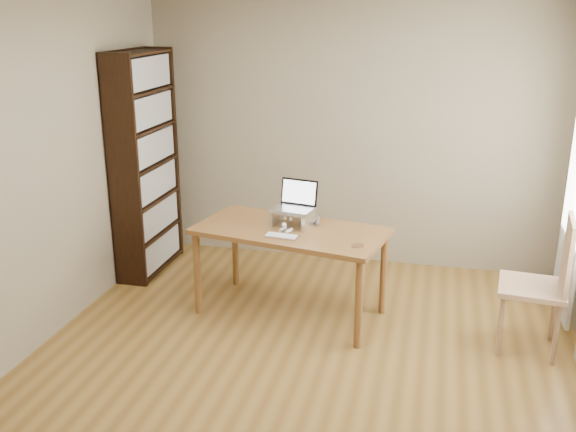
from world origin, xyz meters
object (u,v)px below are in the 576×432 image
(cat, at_px, (298,218))
(keyboard, at_px, (282,236))
(chair, at_px, (545,279))
(desk, at_px, (290,239))
(laptop, at_px, (294,201))
(bookshelf, at_px, (145,164))

(cat, bearing_deg, keyboard, -78.26)
(chair, bearing_deg, desk, -178.89)
(desk, xyz_separation_m, chair, (1.94, -0.16, -0.09))
(laptop, distance_m, cat, 0.14)
(laptop, bearing_deg, desk, -78.80)
(laptop, height_order, cat, laptop)
(desk, xyz_separation_m, laptop, (-0.00, 0.14, 0.28))
(keyboard, relative_size, chair, 0.26)
(laptop, relative_size, chair, 0.34)
(bookshelf, xyz_separation_m, desk, (1.56, -0.64, -0.39))
(cat, bearing_deg, desk, -87.08)
(bookshelf, bearing_deg, cat, -18.40)
(desk, distance_m, keyboard, 0.24)
(laptop, bearing_deg, keyboard, -81.95)
(laptop, relative_size, cat, 0.77)
(keyboard, height_order, chair, chair)
(desk, bearing_deg, keyboard, -83.90)
(desk, xyz_separation_m, keyboard, (-0.02, -0.22, 0.10))
(bookshelf, xyz_separation_m, cat, (1.59, -0.53, -0.24))
(bookshelf, relative_size, cat, 4.50)
(bookshelf, bearing_deg, desk, -22.38)
(cat, bearing_deg, chair, 13.38)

